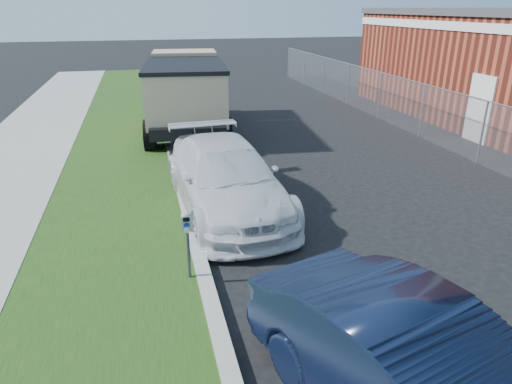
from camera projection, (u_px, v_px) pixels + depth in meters
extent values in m
plane|color=black|center=(343.00, 255.00, 8.38)|extent=(120.00, 120.00, 0.00)
cube|color=gray|center=(189.00, 221.00, 9.56)|extent=(0.25, 50.00, 0.15)
cube|color=#173D10|center=(110.00, 229.00, 9.21)|extent=(3.00, 50.00, 0.13)
plane|color=slate|center=(422.00, 111.00, 15.67)|extent=(0.00, 30.00, 30.00)
cylinder|color=gray|center=(426.00, 85.00, 15.33)|extent=(0.04, 30.00, 0.04)
cylinder|color=gray|center=(482.00, 133.00, 12.98)|extent=(0.06, 0.06, 1.80)
cylinder|color=gray|center=(422.00, 111.00, 15.67)|extent=(0.06, 0.06, 1.80)
cylinder|color=gray|center=(380.00, 96.00, 18.37)|extent=(0.06, 0.06, 1.80)
cylinder|color=gray|center=(348.00, 84.00, 21.06)|extent=(0.06, 0.06, 1.80)
cylinder|color=gray|center=(324.00, 75.00, 23.76)|extent=(0.06, 0.06, 1.80)
cylinder|color=gray|center=(304.00, 68.00, 26.45)|extent=(0.06, 0.06, 1.80)
cylinder|color=gray|center=(288.00, 63.00, 29.14)|extent=(0.06, 0.06, 1.80)
cube|color=silver|center=(454.00, 26.00, 15.88)|extent=(0.06, 14.00, 0.30)
cube|color=silver|center=(479.00, 109.00, 15.03)|extent=(0.08, 1.10, 2.20)
cylinder|color=#3F4247|center=(189.00, 255.00, 7.32)|extent=(0.06, 0.06, 0.85)
cube|color=gray|center=(187.00, 223.00, 7.11)|extent=(0.16, 0.12, 0.26)
ellipsoid|color=gray|center=(186.00, 216.00, 7.06)|extent=(0.17, 0.12, 0.10)
cube|color=black|center=(186.00, 220.00, 7.02)|extent=(0.10, 0.02, 0.07)
cube|color=navy|center=(187.00, 225.00, 7.06)|extent=(0.09, 0.02, 0.06)
cylinder|color=silver|center=(187.00, 230.00, 7.10)|extent=(0.09, 0.02, 0.09)
cube|color=#3F4247|center=(186.00, 224.00, 7.05)|extent=(0.03, 0.01, 0.04)
imported|color=silver|center=(226.00, 177.00, 10.06)|extent=(2.43, 5.26, 1.49)
imported|color=black|center=(423.00, 384.00, 4.57)|extent=(2.79, 4.69, 1.46)
cube|color=black|center=(187.00, 111.00, 16.37)|extent=(2.89, 6.78, 0.36)
cube|color=tan|center=(186.00, 78.00, 18.21)|extent=(2.59, 2.08, 2.06)
cube|color=black|center=(185.00, 67.00, 18.06)|extent=(2.62, 2.10, 0.62)
cube|color=tan|center=(186.00, 91.00, 15.29)|extent=(2.88, 4.54, 1.65)
cube|color=black|center=(185.00, 65.00, 14.97)|extent=(2.99, 4.65, 0.12)
cube|color=black|center=(187.00, 96.00, 19.46)|extent=(2.47, 0.39, 0.31)
cylinder|color=black|center=(157.00, 106.00, 18.36)|extent=(0.43, 1.06, 1.03)
cylinder|color=black|center=(216.00, 104.00, 18.69)|extent=(0.43, 1.06, 1.03)
cylinder|color=black|center=(153.00, 122.00, 15.82)|extent=(0.43, 1.06, 1.03)
cylinder|color=black|center=(221.00, 120.00, 16.14)|extent=(0.43, 1.06, 1.03)
cylinder|color=black|center=(150.00, 136.00, 14.12)|extent=(0.43, 1.06, 1.03)
cylinder|color=black|center=(226.00, 133.00, 14.45)|extent=(0.43, 1.06, 1.03)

